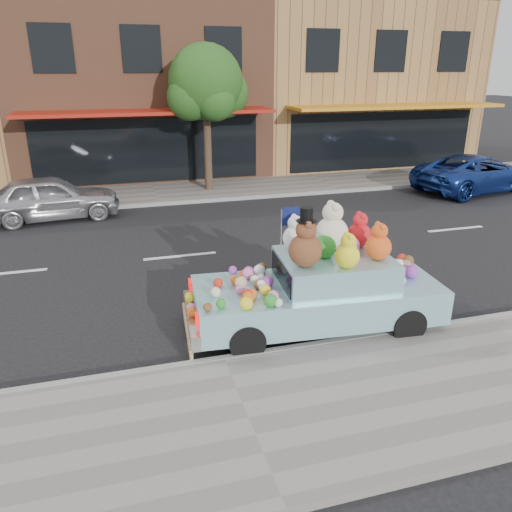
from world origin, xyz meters
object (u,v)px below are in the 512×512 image
object	(u,v)px
street_tree	(206,88)
car_silver	(50,198)
car_blue	(476,173)
art_car	(319,286)

from	to	relation	value
street_tree	car_silver	bearing A→B (deg)	-156.94
car_blue	street_tree	bearing A→B (deg)	63.64
street_tree	car_blue	xyz separation A→B (m)	(9.63, -2.70, -3.01)
art_car	street_tree	bearing A→B (deg)	93.84
street_tree	art_car	size ratio (longest dim) A/B	1.13
car_silver	car_blue	distance (m)	14.98
street_tree	car_blue	distance (m)	10.44
street_tree	car_blue	world-z (taller)	street_tree
car_blue	art_car	size ratio (longest dim) A/B	1.07
car_silver	car_blue	world-z (taller)	car_blue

